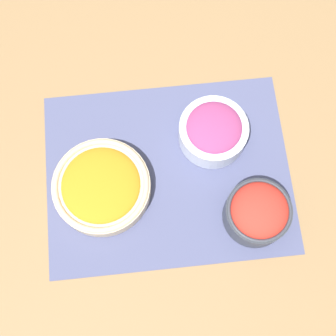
{
  "coord_description": "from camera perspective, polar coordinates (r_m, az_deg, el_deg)",
  "views": [
    {
      "loc": [
        0.03,
        0.27,
        0.94
      ],
      "look_at": [
        0.0,
        0.0,
        0.03
      ],
      "focal_mm": 50.0,
      "sensor_mm": 36.0,
      "label": 1
    }
  ],
  "objects": [
    {
      "name": "tomato_bowl",
      "position": [
        0.92,
        10.9,
        -5.29
      ],
      "size": [
        0.13,
        0.13,
        0.09
      ],
      "color": "#333842",
      "rests_on": "placemat"
    },
    {
      "name": "ground_plane",
      "position": [
        0.98,
        0.0,
        -0.58
      ],
      "size": [
        3.0,
        3.0,
        0.0
      ],
      "primitive_type": "plane",
      "color": "olive"
    },
    {
      "name": "carrot_bowl",
      "position": [
        0.95,
        -8.1,
        -2.21
      ],
      "size": [
        0.2,
        0.2,
        0.05
      ],
      "color": "#C6B28E",
      "rests_on": "placemat"
    },
    {
      "name": "placemat",
      "position": [
        0.98,
        0.0,
        -0.54
      ],
      "size": [
        0.51,
        0.39,
        0.0
      ],
      "color": "#474C70",
      "rests_on": "ground_plane"
    },
    {
      "name": "onion_bowl",
      "position": [
        0.97,
        5.55,
        4.54
      ],
      "size": [
        0.14,
        0.14,
        0.07
      ],
      "color": "silver",
      "rests_on": "placemat"
    }
  ]
}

